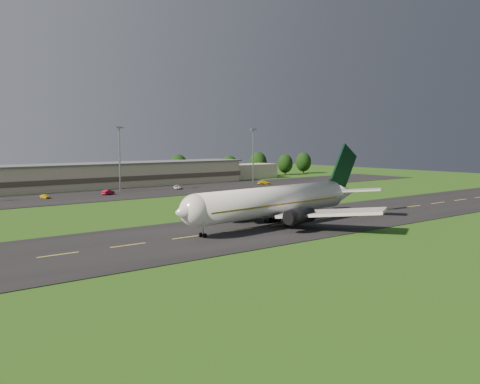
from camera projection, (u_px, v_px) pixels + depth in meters
ground at (283, 225)px, 103.66m from camera, size 360.00×360.00×0.00m
taxiway at (283, 224)px, 103.66m from camera, size 220.00×30.00×0.10m
apron at (117, 194)px, 159.51m from camera, size 260.00×30.00×0.10m
airliner at (275, 201)px, 102.07m from camera, size 51.24×41.95×15.57m
terminal at (102, 176)px, 181.87m from camera, size 145.00×16.00×8.40m
light_mast_centre at (119, 151)px, 167.57m from camera, size 2.40×1.20×20.35m
light_mast_east at (253, 149)px, 201.85m from camera, size 2.40×1.20×20.35m
tree_line at (174, 167)px, 210.80m from camera, size 193.60×8.97×10.78m
service_vehicle_a at (45, 196)px, 147.94m from camera, size 2.13×3.83×1.23m
service_vehicle_b at (108, 192)px, 157.93m from camera, size 4.66×3.40×1.46m
service_vehicle_c at (177, 187)px, 175.62m from camera, size 3.83×4.96×1.25m
service_vehicle_d at (264, 183)px, 193.46m from camera, size 5.05×4.05×1.37m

